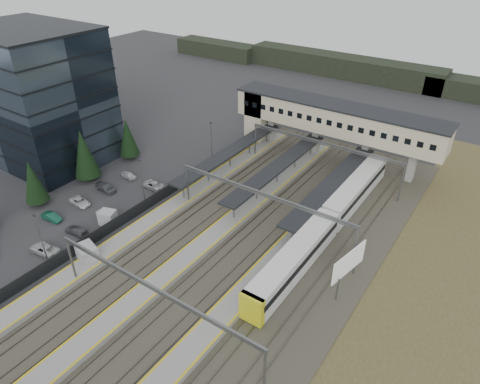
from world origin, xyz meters
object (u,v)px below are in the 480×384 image
Objects in this scene: office_building at (36,96)px; train at (328,222)px; relay_cabin_far at (108,217)px; footbridge at (322,118)px; relay_cabin_near at (87,254)px; billboard at (349,263)px.

train is at bearing 7.52° from office_building.
footbridge is (16.37, 39.07, 6.86)m from relay_cabin_far.
train is (24.02, 23.92, 0.90)m from relay_cabin_near.
train is at bearing 44.88° from relay_cabin_near.
footbridge is at bearing 34.47° from office_building.
relay_cabin_far is 33.08m from train.
billboard reaches higher than train.
office_building is 63.13m from billboard.
train is at bearing -61.45° from footbridge.
relay_cabin_near is 34.19m from billboard.
relay_cabin_near is at bearing -27.33° from office_building.
footbridge is at bearing 118.55° from train.
office_building reaches higher than footbridge.
relay_cabin_near is at bearing -153.80° from billboard.
billboard is at bearing 12.16° from relay_cabin_far.
relay_cabin_near is at bearing -58.06° from relay_cabin_far.
billboard is at bearing -53.49° from train.
relay_cabin_near is at bearing -135.12° from train.
billboard is at bearing 26.20° from relay_cabin_near.
relay_cabin_far is 36.16m from billboard.
office_building is at bearing -145.53° from footbridge.
office_building is 57.37m from train.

